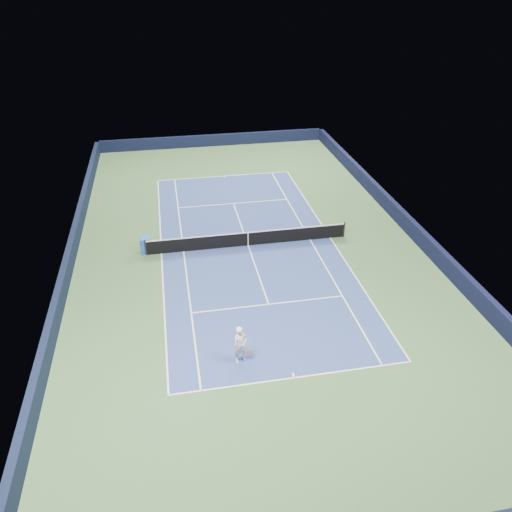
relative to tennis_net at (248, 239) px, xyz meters
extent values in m
plane|color=#385930|center=(0.00, 0.00, -0.50)|extent=(40.00, 40.00, 0.00)
cube|color=black|center=(0.00, 19.82, 0.05)|extent=(22.00, 0.35, 1.10)
cube|color=black|center=(10.82, 0.00, 0.05)|extent=(0.35, 40.00, 1.10)
cube|color=black|center=(-10.82, 0.00, 0.05)|extent=(0.35, 40.00, 1.10)
cube|color=navy|center=(0.00, 0.00, -0.50)|extent=(10.97, 23.77, 0.01)
cube|color=white|center=(0.00, 11.88, -0.50)|extent=(10.97, 0.08, 0.00)
cube|color=white|center=(0.00, -11.88, -0.50)|extent=(10.97, 0.08, 0.00)
cube|color=white|center=(5.49, 0.00, -0.50)|extent=(0.08, 23.77, 0.00)
cube|color=white|center=(-5.49, 0.00, -0.50)|extent=(0.08, 23.77, 0.00)
cube|color=white|center=(4.12, 0.00, -0.50)|extent=(0.08, 23.77, 0.00)
cube|color=white|center=(-4.12, 0.00, -0.50)|extent=(0.08, 23.77, 0.00)
cube|color=white|center=(0.00, 6.40, -0.50)|extent=(8.23, 0.08, 0.00)
cube|color=white|center=(0.00, -6.40, -0.50)|extent=(8.23, 0.08, 0.00)
cube|color=white|center=(0.00, 0.00, -0.50)|extent=(0.08, 12.80, 0.00)
cube|color=white|center=(0.00, 11.73, -0.50)|extent=(0.08, 0.30, 0.00)
cube|color=white|center=(0.00, -11.73, -0.50)|extent=(0.08, 0.30, 0.00)
cylinder|color=black|center=(-6.40, 0.00, 0.03)|extent=(0.10, 0.10, 1.07)
cylinder|color=black|center=(6.40, 0.00, 0.03)|extent=(0.10, 0.10, 1.07)
cube|color=black|center=(0.00, 0.00, -0.05)|extent=(12.80, 0.03, 0.91)
cube|color=white|center=(0.00, 0.00, 0.44)|extent=(12.80, 0.04, 0.06)
cube|color=white|center=(0.00, 0.00, -0.05)|extent=(0.05, 0.04, 0.91)
cube|color=blue|center=(-6.40, 0.33, 0.01)|extent=(0.71, 0.66, 1.03)
cube|color=white|center=(-6.11, 0.33, -0.05)|extent=(0.10, 0.45, 0.46)
imported|color=white|center=(-2.14, -10.36, 0.45)|extent=(0.80, 0.66, 1.89)
cylinder|color=pink|center=(-1.82, -10.41, 0.20)|extent=(0.03, 0.03, 0.31)
cylinder|color=black|center=(-1.82, -10.41, -0.04)|extent=(0.31, 0.02, 0.31)
cylinder|color=pink|center=(-1.82, -10.41, -0.04)|extent=(0.33, 0.03, 0.33)
sphere|color=#CBEB31|center=(-2.04, -9.36, 1.77)|extent=(0.07, 0.07, 0.07)
camera|label=1|loc=(-4.61, -27.29, 15.45)|focal=35.00mm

